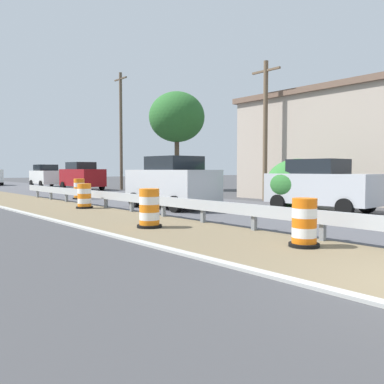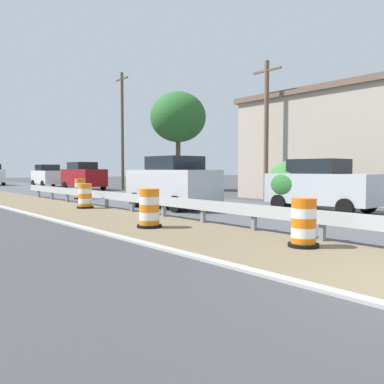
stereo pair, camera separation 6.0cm
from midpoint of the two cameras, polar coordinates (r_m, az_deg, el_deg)
The scene contains 13 objects.
traffic_barrel_nearest at distance 8.95m, azimuth 15.27°, elevation -4.48°, with size 0.65×0.65×1.03m.
traffic_barrel_close at distance 11.54m, azimuth -6.14°, elevation -2.52°, with size 0.71×0.71×1.10m.
traffic_barrel_mid at distance 17.72m, azimuth -14.93°, elevation -0.71°, with size 0.70×0.70×1.04m.
traffic_barrel_far at distance 23.26m, azimuth -15.59°, elevation 0.29°, with size 0.72×0.72×1.13m.
car_lead_near_lane at distance 17.11m, azimuth -2.92°, elevation 1.34°, with size 2.22×4.27×2.18m.
car_trailing_near_lane at distance 33.51m, azimuth -15.23°, elevation 2.17°, with size 2.08×4.78×2.21m.
car_mid_far_lane at distance 16.44m, azimuth 17.53°, elevation 0.86°, with size 2.09×4.28×2.03m.
car_distant_a at distance 40.16m, azimuth -19.77°, elevation 2.15°, with size 2.21×4.22×2.07m.
roadside_shop_near at distance 24.36m, azimuth 23.41°, elevation 5.84°, with size 9.14×11.84×5.73m.
utility_pole_near at distance 21.70m, azimuth 10.16°, elevation 8.76°, with size 0.24×1.80×7.22m.
utility_pole_mid at distance 33.49m, azimuth -9.97°, elevation 8.62°, with size 0.24×1.80×9.34m.
bush_roadside at distance 17.40m, azimuth 14.52°, elevation 1.12°, with size 2.64×2.64×2.08m, color #337533.
tree_roadside at distance 31.77m, azimuth -2.20°, elevation 10.41°, with size 4.28×4.28×7.58m.
Camera 1 is at (-6.16, -1.95, 1.65)m, focal length 38.08 mm.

